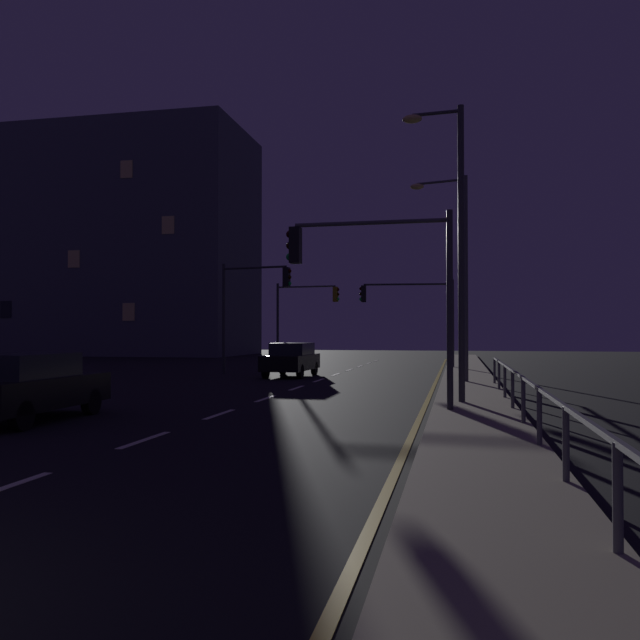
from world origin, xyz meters
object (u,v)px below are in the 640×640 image
traffic_light_overhead_east (252,296)px  street_lamp_corner (453,227)px  car (26,386)px  traffic_light_mid_right (409,304)px  street_lamp_median (457,259)px  car_oncoming (291,359)px  traffic_light_near_right (304,307)px  traffic_light_mid_left (374,269)px  building_distant (113,245)px

traffic_light_overhead_east → street_lamp_corner: (9.79, -12.21, 1.14)m
car → traffic_light_mid_right: size_ratio=0.84×
street_lamp_median → street_lamp_corner: bearing=-90.7°
car → car_oncoming: same height
traffic_light_mid_right → traffic_light_near_right: size_ratio=1.01×
traffic_light_overhead_east → traffic_light_near_right: 9.82m
car_oncoming → street_lamp_median: size_ratio=0.54×
car → street_lamp_median: size_ratio=0.55×
traffic_light_mid_left → street_lamp_median: 10.14m
street_lamp_corner → traffic_light_mid_left: bearing=-135.9°
traffic_light_mid_right → street_lamp_median: bearing=-76.0°
street_lamp_median → traffic_light_mid_left: bearing=-102.0°
traffic_light_overhead_east → street_lamp_corner: bearing=-51.3°
traffic_light_mid_left → building_distant: building_distant is taller
street_lamp_corner → traffic_light_overhead_east: bearing=128.7°
car → street_lamp_median: (9.73, 13.11, 4.18)m
traffic_light_mid_left → street_lamp_corner: street_lamp_corner is taller
car_oncoming → traffic_light_overhead_east: bearing=157.3°
street_lamp_median → building_distant: (-32.18, 30.46, 5.43)m
traffic_light_near_right → traffic_light_mid_right: bearing=-26.6°
traffic_light_overhead_east → traffic_light_mid_left: 16.15m
street_lamp_corner → building_distant: size_ratio=0.32×
street_lamp_median → car: bearing=-126.6°
traffic_light_mid_right → traffic_light_overhead_east: bearing=-138.7°
car_oncoming → traffic_light_overhead_east: traffic_light_overhead_east is taller
traffic_light_near_right → street_lamp_corner: (9.44, -22.03, 1.29)m
street_lamp_median → car_oncoming: bearing=156.3°
car → traffic_light_near_right: bearing=89.6°
traffic_light_mid_left → traffic_light_near_right: size_ratio=0.95×
traffic_light_overhead_east → traffic_light_mid_left: size_ratio=1.10×
traffic_light_near_right → building_distant: size_ratio=0.20×
car → building_distant: 49.94m
car → building_distant: bearing=117.3°
car_oncoming → traffic_light_mid_right: size_ratio=0.84×
traffic_light_mid_left → street_lamp_median: bearing=78.0°
traffic_light_mid_left → traffic_light_near_right: (-7.46, 23.95, 0.03)m
traffic_light_near_right → traffic_light_mid_left: bearing=-72.7°
car_oncoming → street_lamp_corner: 14.19m
traffic_light_overhead_east → building_distant: bearing=130.4°
car_oncoming → traffic_light_near_right: (-1.90, 10.76, 2.89)m
traffic_light_near_right → street_lamp_median: street_lamp_median is taller
street_lamp_corner → building_distant: building_distant is taller
car_oncoming → street_lamp_corner: (7.55, -11.27, 4.18)m
traffic_light_mid_right → building_distant: size_ratio=0.20×
traffic_light_near_right → street_lamp_median: (9.54, -14.11, 1.29)m
street_lamp_corner → car: bearing=-151.7°
traffic_light_overhead_east → street_lamp_median: bearing=-23.5°
traffic_light_mid_right → street_lamp_corner: (2.55, -18.58, 1.33)m
street_lamp_corner → street_lamp_median: bearing=89.3°
car_oncoming → traffic_light_overhead_east: 3.89m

